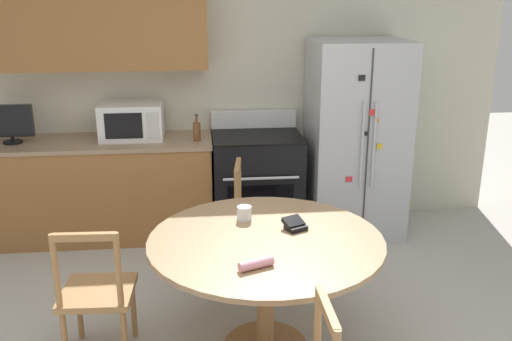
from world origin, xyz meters
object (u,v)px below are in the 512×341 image
Objects in this scene: microwave at (132,121)px; counter_bottle at (197,131)px; wallet at (295,225)px; oven_range at (257,183)px; dining_chair_left at (97,294)px; countertop_tv at (10,123)px; candle_glass at (244,214)px; dining_chair_far at (258,221)px; refrigerator at (356,139)px.

counter_bottle is (0.57, -0.15, -0.07)m from microwave.
wallet is at bearing -70.09° from counter_bottle.
microwave is at bearing 175.67° from oven_range.
countertop_tv is at bearing 120.16° from dining_chair_left.
microwave reaches higher than candle_glass.
wallet is (1.21, 0.11, 0.35)m from dining_chair_left.
dining_chair_far is at bearing 45.50° from dining_chair_left.
oven_range reaches higher than dining_chair_far.
countertop_tv is (-2.11, 0.01, 0.61)m from oven_range.
refrigerator reaches higher than dining_chair_left.
dining_chair_left is at bearing -62.37° from countertop_tv.
microwave is at bearing 122.93° from wallet.
countertop_tv is (-1.01, -0.07, 0.02)m from microwave.
oven_range is 1.58m from candle_glass.
refrigerator reaches higher than dining_chair_far.
dining_chair_left reaches higher than wallet.
dining_chair_far is 0.82m from candle_glass.
candle_glass is (0.29, -1.45, -0.20)m from counter_bottle.
dining_chair_far is at bearing -41.03° from microwave.
counter_bottle is 0.26× the size of dining_chair_left.
oven_range is 1.99× the size of microwave.
microwave is 2.00m from dining_chair_left.
oven_range is 1.25m from microwave.
oven_range is at bearing 176.71° from refrigerator.
countertop_tv reaches higher than counter_bottle.
dining_chair_far is at bearing 76.79° from candle_glass.
counter_bottle reaches higher than dining_chair_far.
countertop_tv is 2.44m from candle_glass.
oven_range is 1.73m from wallet.
oven_range is 2.20m from countertop_tv.
dining_chair_far is (0.46, -0.74, -0.55)m from counter_bottle.
dining_chair_far is at bearing -58.04° from counter_bottle.
countertop_tv is 2.78m from wallet.
refrigerator is 18.48× the size of candle_glass.
microwave is 1.01m from countertop_tv.
counter_bottle is 1.42× the size of wallet.
oven_range reaches higher than wallet.
wallet is (0.59, -1.63, -0.21)m from counter_bottle.
oven_range is 1.20× the size of dining_chair_left.
dining_chair_far is (-0.07, -0.81, -0.03)m from oven_range.
oven_range is 2.15m from dining_chair_left.
counter_bottle is at bearing -3.15° from countertop_tv.
refrigerator is 1.94× the size of dining_chair_left.
dining_chair_left is 1.02m from candle_glass.
wallet is at bearing -88.04° from oven_range.
countertop_tv is (-3.00, 0.07, 0.20)m from refrigerator.
wallet is (1.16, -1.79, -0.28)m from microwave.
counter_bottle is 1.75m from wallet.
countertop_tv reaches higher than microwave.
refrigerator is at bearing 63.30° from wallet.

